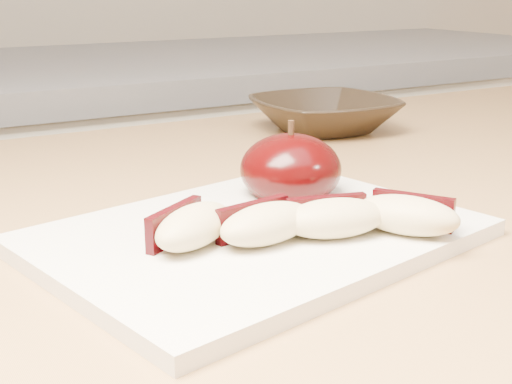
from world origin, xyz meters
TOP-DOWN VIEW (x-y plane):
  - back_cabinet at (0.00, 1.20)m, footprint 2.40×0.62m
  - cutting_board at (0.00, 0.40)m, footprint 0.31×0.26m
  - apple_half at (0.07, 0.46)m, footprint 0.09×0.09m
  - apple_wedge_a at (-0.05, 0.39)m, footprint 0.08×0.07m
  - apple_wedge_b at (-0.00, 0.37)m, footprint 0.07×0.04m
  - apple_wedge_c at (0.04, 0.36)m, footprint 0.08×0.05m
  - apple_wedge_d at (0.09, 0.34)m, footprint 0.07×0.08m
  - bowl at (0.26, 0.68)m, footprint 0.17×0.17m

SIDE VIEW (x-z plane):
  - back_cabinet at x=0.00m, z-range 0.00..0.94m
  - cutting_board at x=0.00m, z-range 0.90..0.91m
  - bowl at x=0.26m, z-range 0.90..0.94m
  - apple_wedge_a at x=-0.05m, z-range 0.91..0.94m
  - apple_wedge_b at x=0.00m, z-range 0.91..0.94m
  - apple_wedge_c at x=0.04m, z-range 0.91..0.94m
  - apple_wedge_d at x=0.09m, z-range 0.91..0.94m
  - apple_half at x=0.07m, z-range 0.90..0.96m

